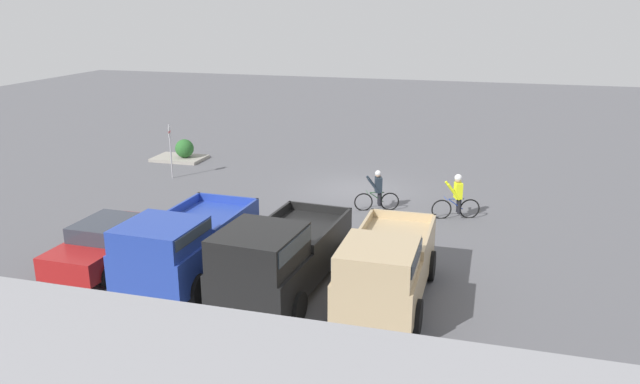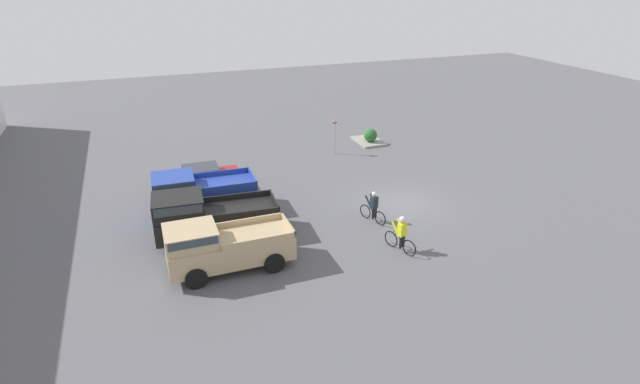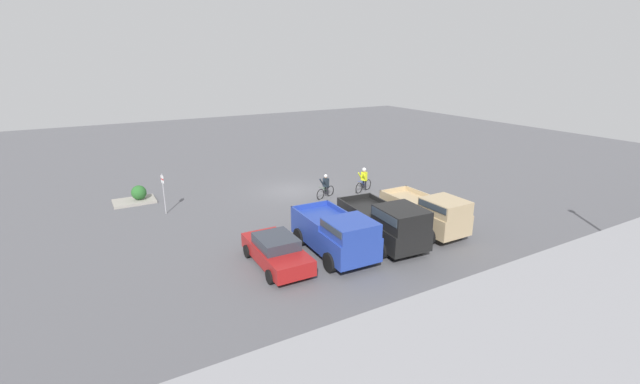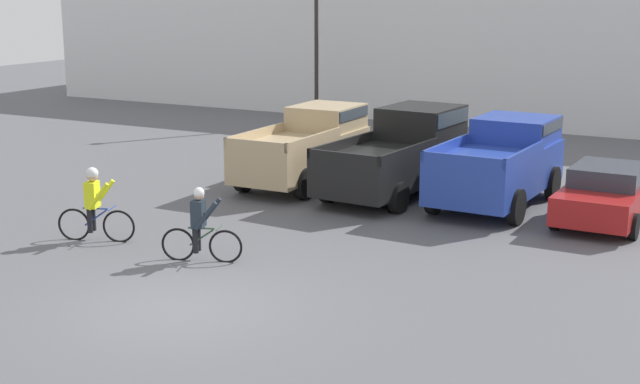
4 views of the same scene
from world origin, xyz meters
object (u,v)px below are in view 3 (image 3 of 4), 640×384
object	(u,v)px
pickup_truck_0	(428,212)
cyclist_0	(326,186)
pickup_truck_2	(337,233)
cyclist_1	(364,179)
shrub	(139,193)
fire_lane_sign	(163,190)
pickup_truck_1	(386,222)
sedan_0	(276,251)

from	to	relation	value
pickup_truck_0	cyclist_0	distance (m)	7.80
pickup_truck_0	pickup_truck_2	distance (m)	5.61
cyclist_0	cyclist_1	bearing A→B (deg)	177.46
cyclist_0	shrub	bearing A→B (deg)	-25.44
pickup_truck_2	cyclist_0	size ratio (longest dim) A/B	3.06
cyclist_1	pickup_truck_0	bearing A→B (deg)	80.37
cyclist_0	fire_lane_sign	distance (m)	9.90
pickup_truck_1	sedan_0	xyz separation A→B (m)	(5.56, -0.59, -0.45)
pickup_truck_2	pickup_truck_1	bearing A→B (deg)	178.25
pickup_truck_1	shrub	world-z (taller)	pickup_truck_1
fire_lane_sign	shrub	size ratio (longest dim) A/B	2.65
shrub	cyclist_0	bearing A→B (deg)	154.56
sedan_0	cyclist_0	world-z (taller)	cyclist_0
cyclist_0	fire_lane_sign	xyz separation A→B (m)	(9.68, -1.97, 0.69)
fire_lane_sign	cyclist_1	bearing A→B (deg)	170.57
pickup_truck_0	pickup_truck_2	xyz separation A→B (m)	(5.61, 0.08, 0.02)
pickup_truck_0	cyclist_0	xyz separation A→B (m)	(1.67, -7.61, -0.33)
pickup_truck_0	shrub	xyz separation A→B (m)	(12.35, -12.70, -0.49)
pickup_truck_1	cyclist_1	size ratio (longest dim) A/B	3.27
pickup_truck_2	cyclist_1	bearing A→B (deg)	-132.29
pickup_truck_1	shrub	bearing A→B (deg)	-53.51
pickup_truck_2	cyclist_0	world-z (taller)	pickup_truck_2
pickup_truck_0	cyclist_0	size ratio (longest dim) A/B	3.07
pickup_truck_0	fire_lane_sign	xyz separation A→B (m)	(11.35, -9.58, 0.36)
shrub	pickup_truck_1	bearing A→B (deg)	126.49
pickup_truck_1	sedan_0	size ratio (longest dim) A/B	1.30
pickup_truck_1	shrub	xyz separation A→B (m)	(9.51, -12.86, -0.53)
pickup_truck_0	fire_lane_sign	bearing A→B (deg)	-40.17
pickup_truck_1	cyclist_1	bearing A→B (deg)	-118.22
sedan_0	shrub	xyz separation A→B (m)	(3.95, -12.27, -0.08)
sedan_0	cyclist_0	xyz separation A→B (m)	(-6.73, -7.19, 0.08)
pickup_truck_0	fire_lane_sign	distance (m)	14.85
pickup_truck_1	fire_lane_sign	xyz separation A→B (m)	(8.51, -9.75, 0.33)
pickup_truck_2	cyclist_0	bearing A→B (deg)	-117.14
pickup_truck_0	pickup_truck_2	world-z (taller)	pickup_truck_2
pickup_truck_2	shrub	xyz separation A→B (m)	(6.74, -12.78, -0.51)
sedan_0	shrub	size ratio (longest dim) A/B	4.66
pickup_truck_0	cyclist_1	xyz separation A→B (m)	(-1.27, -7.48, -0.24)
pickup_truck_0	sedan_0	distance (m)	8.42
pickup_truck_2	cyclist_1	world-z (taller)	pickup_truck_2
pickup_truck_0	shrub	distance (m)	17.72
pickup_truck_0	pickup_truck_1	size ratio (longest dim) A/B	0.90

